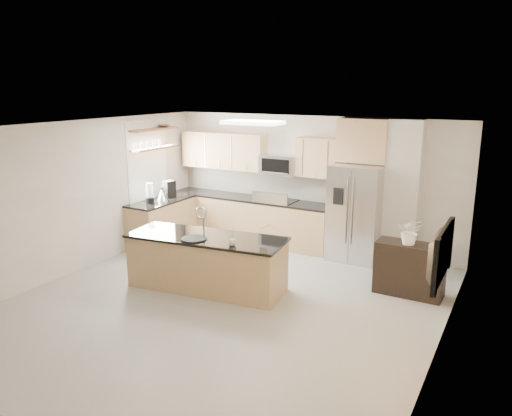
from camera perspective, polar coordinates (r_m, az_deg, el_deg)
The scene contains 27 objects.
floor at distance 7.58m, azimuth -3.67°, elevation -10.89°, with size 6.50×6.50×0.00m, color gray.
ceiling at distance 6.90m, azimuth -4.00°, elevation 9.10°, with size 6.00×6.50×0.02m, color white.
wall_back at distance 9.95m, azimuth 6.32°, elevation 2.96°, with size 6.00×0.02×2.60m, color beige.
wall_front at distance 4.88m, azimuth -25.18°, elevation -10.05°, with size 6.00×0.02×2.60m, color beige.
wall_left at distance 9.07m, azimuth -20.02°, elevation 1.12°, with size 0.02×6.50×2.60m, color beige.
wall_right at distance 6.12m, azimuth 20.66°, elevation -4.84°, with size 0.02×6.50×2.60m, color beige.
back_counter at distance 10.38m, azimuth -0.74°, elevation -1.19°, with size 3.55×0.66×1.44m.
left_counter at distance 10.33m, azimuth -10.75°, elevation -1.59°, with size 0.66×1.50×0.92m.
range at distance 10.09m, azimuth 2.32°, elevation -1.65°, with size 0.76×0.64×1.14m.
upper_cabinets at distance 10.28m, azimuth -0.71°, elevation 6.36°, with size 3.50×0.33×0.75m.
microwave at distance 9.95m, azimuth 2.71°, elevation 4.96°, with size 0.76×0.40×0.40m.
refrigerator at distance 9.34m, azimuth 11.36°, elevation -0.53°, with size 0.92×0.78×1.78m.
partition_column at distance 9.28m, azimuth 16.38°, elevation 1.67°, with size 0.60×0.30×2.60m, color beige.
window at distance 10.27m, azimuth -12.36°, elevation 5.05°, with size 0.04×1.15×1.65m.
shelf_lower at distance 10.23m, azimuth -11.53°, elevation 6.74°, with size 0.30×1.20×0.04m, color brown.
shelf_upper at distance 10.19m, azimuth -11.63°, elevation 8.81°, with size 0.30×1.20×0.04m, color brown.
ceiling_fixture at distance 8.48m, azimuth -0.37°, elevation 9.75°, with size 1.00×0.50×0.06m, color white.
island at distance 8.00m, azimuth -5.64°, elevation -6.17°, with size 2.60×1.21×1.29m.
credenza at distance 8.09m, azimuth 17.16°, elevation -6.70°, with size 1.03×0.43×0.82m, color black.
cup at distance 7.38m, azimuth -2.76°, elevation -3.92°, with size 0.12×0.12×0.10m, color white.
platter at distance 7.72m, azimuth -7.11°, elevation -3.51°, with size 0.39×0.39×0.02m, color black.
blender at distance 9.95m, azimuth -12.04°, elevation 1.52°, with size 0.17×0.17×0.40m.
kettle at distance 10.15m, azimuth -10.70°, elevation 1.52°, with size 0.22×0.22×0.27m.
coffee_maker at distance 10.43m, azimuth -9.90°, elevation 2.12°, with size 0.24×0.26×0.34m.
bowl at distance 10.46m, azimuth -10.38°, elevation 9.31°, with size 0.33×0.33×0.08m, color #BABABD.
flower_vase at distance 7.83m, azimuth 17.30°, elevation -1.84°, with size 0.56×0.48×0.62m, color white.
television at distance 5.93m, azimuth 19.55°, elevation -4.84°, with size 1.08×0.14×0.62m, color black.
Camera 1 is at (3.73, -5.78, 3.17)m, focal length 35.00 mm.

